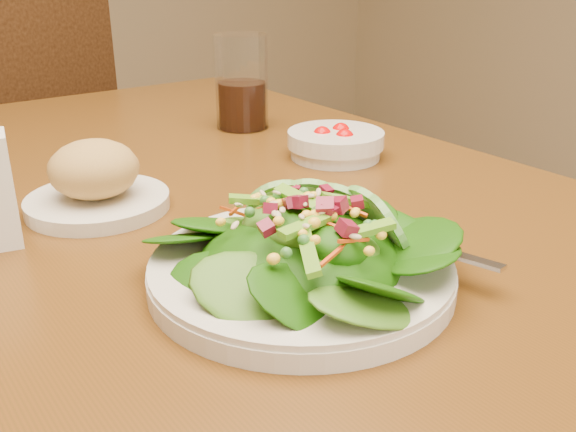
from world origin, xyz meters
The scene contains 6 objects.
dining_table centered at (0.00, 0.00, 0.65)m, with size 0.90×1.40×0.75m.
chair_far centered at (0.05, 1.09, 0.53)m, with size 0.60×0.60×1.00m.
salad_plate centered at (-0.01, -0.23, 0.78)m, with size 0.28×0.28×0.08m.
bread_plate centered at (-0.10, 0.05, 0.78)m, with size 0.17×0.17×0.08m.
tomato_bowl centered at (0.25, 0.04, 0.77)m, with size 0.14×0.14×0.05m.
drinking_glass centered at (0.24, 0.27, 0.82)m, with size 0.09×0.09×0.15m.
Camera 1 is at (-0.33, -0.64, 1.03)m, focal length 40.00 mm.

